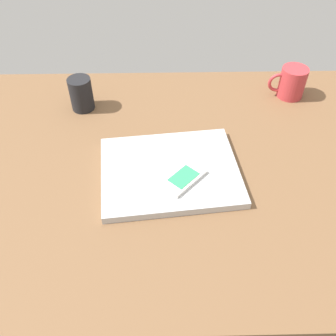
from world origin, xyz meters
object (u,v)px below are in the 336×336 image
coffee_mug (291,82)px  pen_cup (81,94)px  cell_phone_on_laptop (184,178)px  laptop_closed (168,171)px

coffee_mug → pen_cup: bearing=4.7°
pen_cup → cell_phone_on_laptop: bearing=131.5°
cell_phone_on_laptop → pen_cup: (26.07, -29.43, 2.24)cm
coffee_mug → pen_cup: pen_cup is taller
laptop_closed → pen_cup: pen_cup is taller
laptop_closed → coffee_mug: bearing=-145.1°
pen_cup → laptop_closed: bearing=131.3°
laptop_closed → pen_cup: 34.69cm
laptop_closed → coffee_mug: 46.78cm
laptop_closed → pen_cup: size_ratio=3.39×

